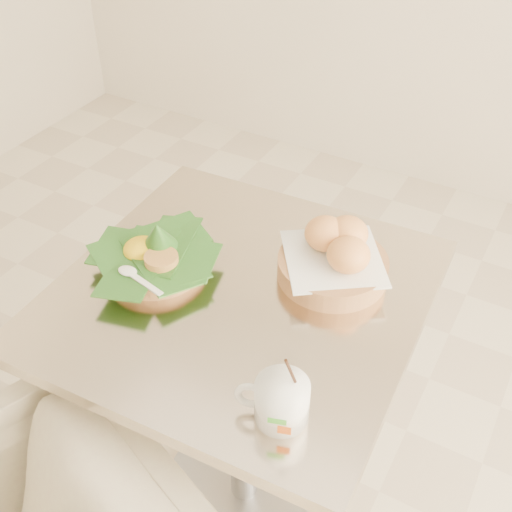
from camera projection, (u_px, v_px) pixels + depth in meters
The scene contains 5 objects.
floor at pixel (196, 484), 1.77m from camera, with size 3.60×3.60×0.00m, color beige.
cafe_table at pixel (241, 365), 1.41m from camera, with size 0.73×0.73×0.75m.
rice_basket at pixel (155, 254), 1.30m from camera, with size 0.26×0.26×0.13m.
bread_basket at pixel (335, 257), 1.28m from camera, with size 0.26×0.26×0.12m.
coffee_mug at pixel (280, 400), 1.01m from camera, with size 0.12×0.09×0.15m.
Camera 1 is at (0.61, -0.76, 1.61)m, focal length 45.00 mm.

